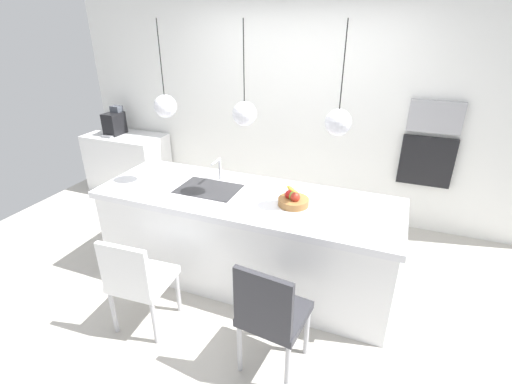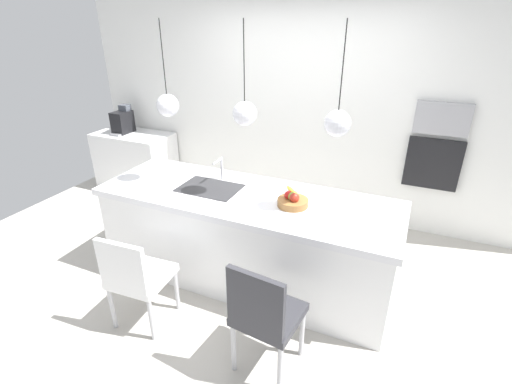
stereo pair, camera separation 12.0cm
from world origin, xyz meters
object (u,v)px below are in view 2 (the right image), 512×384
Objects in this scene: chair_near at (136,276)px; oven at (433,164)px; chair_middle at (264,314)px; fruit_bowl at (293,200)px; microwave at (442,118)px; coffee_machine at (123,121)px.

oven is at bearing 50.82° from chair_near.
chair_middle is at bearing -110.67° from oven.
fruit_bowl is 1.98m from microwave.
coffee_machine reaches higher than chair_middle.
microwave reaches higher than oven.
oven is (0.00, 0.00, -0.50)m from microwave.
coffee_machine is at bearing -175.81° from oven.
oven reaches higher than chair_middle.
chair_middle is at bearing -81.98° from fruit_bowl.
microwave is 0.96× the size of oven.
microwave reaches higher than coffee_machine.
chair_middle is (3.11, -2.20, -0.47)m from coffee_machine.
fruit_bowl is 1.39m from chair_near.
coffee_machine is 4.09m from microwave.
chair_near is at bearing -137.13° from fruit_bowl.
fruit_bowl is at bearing 98.02° from chair_middle.
fruit_bowl is at bearing -123.75° from oven.
fruit_bowl is 1.93m from oven.
oven is 2.70m from chair_middle.
oven is 3.25m from chair_near.
chair_near is (-0.97, -0.90, -0.45)m from fruit_bowl.
microwave is at bearing 4.19° from coffee_machine.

